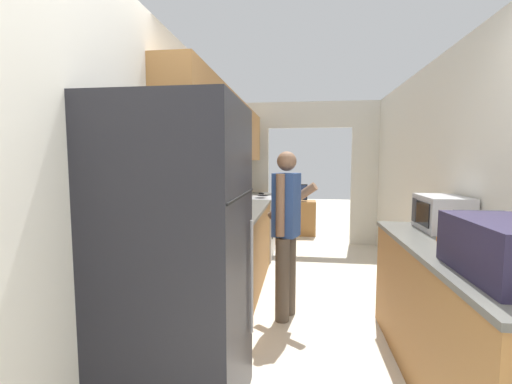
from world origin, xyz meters
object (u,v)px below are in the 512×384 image
book_stack (459,242)px  range_oven (253,226)px  person (286,230)px  knife (262,193)px  television (296,193)px  microwave (442,213)px  refrigerator (179,264)px  tv_cabinet (296,217)px

book_stack → range_oven: bearing=122.0°
person → knife: size_ratio=5.27×
range_oven → television: size_ratio=2.34×
microwave → television: microwave is taller
person → book_stack: bearing=-104.2°
book_stack → television: 4.55m
range_oven → book_stack: bearing=-58.0°
range_oven → book_stack: range_oven is taller
book_stack → television: television is taller
book_stack → person: bearing=146.6°
knife → refrigerator: bearing=-133.4°
person → tv_cabinet: size_ratio=1.99×
microwave → range_oven: bearing=129.0°
microwave → tv_cabinet: (-1.24, 3.92, -0.73)m
refrigerator → television: (0.57, 4.97, -0.06)m
range_oven → book_stack: (1.77, -2.83, 0.48)m
range_oven → television: range_oven is taller
knife → person: bearing=-121.3°
person → television: person is taller
person → microwave: 1.31m
microwave → tv_cabinet: 4.17m
microwave → knife: size_ratio=1.60×
tv_cabinet → knife: size_ratio=2.65×
range_oven → television: 1.74m
book_stack → television: (-1.14, 4.41, -0.11)m
book_stack → knife: bearing=117.2°
range_oven → microwave: (1.86, -2.30, 0.60)m
person → range_oven: bearing=35.4°
range_oven → refrigerator: bearing=-89.1°
knife → tv_cabinet: bearing=21.5°
refrigerator → tv_cabinet: refrigerator is taller
television → refrigerator: bearing=-96.6°
microwave → tv_cabinet: bearing=107.5°
microwave → book_stack: microwave is taller
person → book_stack: person is taller
refrigerator → range_oven: refrigerator is taller
refrigerator → person: bearing=67.8°
refrigerator → television: bearing=83.4°
range_oven → tv_cabinet: (0.63, 1.62, -0.13)m
microwave → television: 4.07m
television → knife: (-0.55, -1.12, 0.09)m
person → television: (0.03, 3.63, 0.00)m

